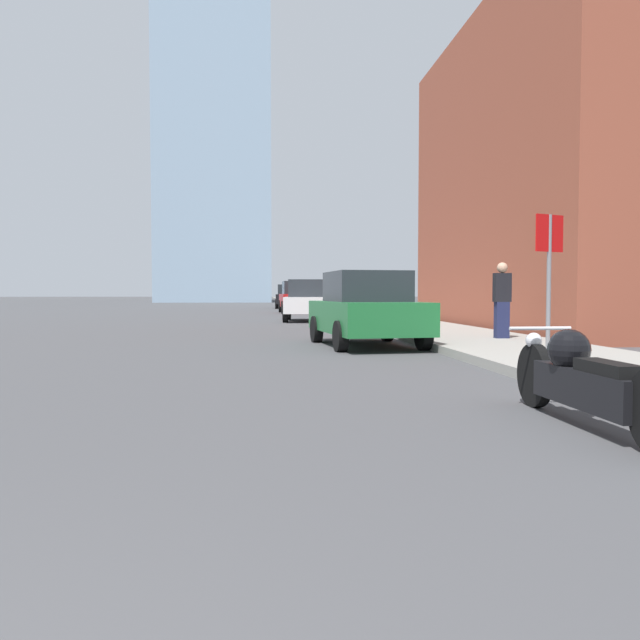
{
  "coord_description": "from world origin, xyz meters",
  "views": [
    {
      "loc": [
        1.41,
        -0.43,
        1.14
      ],
      "look_at": [
        2.14,
        6.89,
        0.82
      ],
      "focal_mm": 35.0,
      "sensor_mm": 36.0,
      "label": 1
    }
  ],
  "objects_px": {
    "parked_car_white": "(309,300)",
    "pedestrian": "(502,300)",
    "motorcycle": "(582,379)",
    "parked_car_green": "(366,309)",
    "parked_car_black": "(288,297)",
    "stop_sign": "(549,259)",
    "parked_car_red": "(295,297)"
  },
  "relations": [
    {
      "from": "motorcycle",
      "to": "parked_car_white",
      "type": "xyz_separation_m",
      "value": [
        -0.72,
        20.2,
        0.44
      ]
    },
    {
      "from": "parked_car_green",
      "to": "parked_car_red",
      "type": "relative_size",
      "value": 0.92
    },
    {
      "from": "motorcycle",
      "to": "stop_sign",
      "type": "xyz_separation_m",
      "value": [
        1.96,
        4.69,
        1.28
      ]
    },
    {
      "from": "parked_car_green",
      "to": "pedestrian",
      "type": "bearing_deg",
      "value": -6.15
    },
    {
      "from": "parked_car_red",
      "to": "pedestrian",
      "type": "xyz_separation_m",
      "value": [
        3.21,
        -22.47,
        0.09
      ]
    },
    {
      "from": "parked_car_black",
      "to": "pedestrian",
      "type": "xyz_separation_m",
      "value": [
        3.13,
        -33.25,
        0.11
      ]
    },
    {
      "from": "parked_car_green",
      "to": "parked_car_white",
      "type": "distance_m",
      "value": 12.03
    },
    {
      "from": "parked_car_red",
      "to": "parked_car_green",
      "type": "bearing_deg",
      "value": -90.76
    },
    {
      "from": "motorcycle",
      "to": "parked_car_white",
      "type": "bearing_deg",
      "value": 91.94
    },
    {
      "from": "motorcycle",
      "to": "parked_car_red",
      "type": "distance_m",
      "value": 30.64
    },
    {
      "from": "motorcycle",
      "to": "parked_car_black",
      "type": "distance_m",
      "value": 41.41
    },
    {
      "from": "parked_car_white",
      "to": "parked_car_black",
      "type": "bearing_deg",
      "value": 95.1
    },
    {
      "from": "parked_car_red",
      "to": "pedestrian",
      "type": "relative_size",
      "value": 2.62
    },
    {
      "from": "parked_car_white",
      "to": "parked_car_red",
      "type": "relative_size",
      "value": 0.95
    },
    {
      "from": "parked_car_red",
      "to": "pedestrian",
      "type": "height_order",
      "value": "parked_car_red"
    },
    {
      "from": "parked_car_white",
      "to": "parked_car_black",
      "type": "relative_size",
      "value": 0.97
    },
    {
      "from": "pedestrian",
      "to": "stop_sign",
      "type": "bearing_deg",
      "value": -99.97
    },
    {
      "from": "parked_car_red",
      "to": "parked_car_black",
      "type": "relative_size",
      "value": 1.01
    },
    {
      "from": "parked_car_green",
      "to": "parked_car_black",
      "type": "distance_m",
      "value": 33.24
    },
    {
      "from": "parked_car_black",
      "to": "parked_car_green",
      "type": "bearing_deg",
      "value": -86.87
    },
    {
      "from": "parked_car_red",
      "to": "parked_car_white",
      "type": "bearing_deg",
      "value": -91.66
    },
    {
      "from": "parked_car_green",
      "to": "pedestrian",
      "type": "relative_size",
      "value": 2.42
    },
    {
      "from": "parked_car_white",
      "to": "pedestrian",
      "type": "relative_size",
      "value": 2.49
    },
    {
      "from": "parked_car_white",
      "to": "parked_car_black",
      "type": "height_order",
      "value": "parked_car_black"
    },
    {
      "from": "stop_sign",
      "to": "parked_car_green",
      "type": "bearing_deg",
      "value": 124.66
    },
    {
      "from": "parked_car_black",
      "to": "stop_sign",
      "type": "bearing_deg",
      "value": -83.14
    },
    {
      "from": "parked_car_white",
      "to": "parked_car_black",
      "type": "xyz_separation_m",
      "value": [
        0.15,
        21.21,
        0.04
      ]
    },
    {
      "from": "parked_car_green",
      "to": "stop_sign",
      "type": "relative_size",
      "value": 1.78
    },
    {
      "from": "parked_car_red",
      "to": "stop_sign",
      "type": "xyz_separation_m",
      "value": [
        2.6,
        -25.94,
        0.79
      ]
    },
    {
      "from": "motorcycle",
      "to": "parked_car_green",
      "type": "height_order",
      "value": "parked_car_green"
    },
    {
      "from": "parked_car_white",
      "to": "stop_sign",
      "type": "relative_size",
      "value": 1.83
    },
    {
      "from": "parked_car_black",
      "to": "stop_sign",
      "type": "relative_size",
      "value": 1.9
    }
  ]
}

